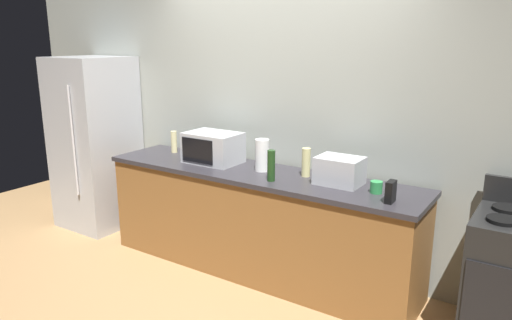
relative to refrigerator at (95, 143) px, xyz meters
name	(u,v)px	position (x,y,z in m)	size (l,w,h in m)	color
ground_plane	(229,289)	(2.05, -0.40, -0.90)	(8.00, 8.00, 0.00)	#A87F51
back_wall	(282,112)	(2.05, 0.41, 0.45)	(6.40, 0.10, 2.70)	#9EA399
counter_run	(256,222)	(2.05, 0.00, -0.45)	(2.84, 0.64, 0.90)	brown
refrigerator	(95,143)	(0.00, 0.00, 0.00)	(0.72, 0.73, 1.80)	#B7BABF
microwave	(213,148)	(1.56, 0.05, 0.13)	(0.48, 0.35, 0.27)	#B7BABF
toaster_oven	(340,171)	(2.77, 0.06, 0.10)	(0.34, 0.26, 0.21)	#B7BABF
paper_towel_roll	(262,155)	(2.08, 0.05, 0.13)	(0.12, 0.12, 0.27)	white
cordless_phone	(391,192)	(3.24, -0.14, 0.07)	(0.05, 0.11, 0.15)	black
bottle_hand_soap	(174,142)	(1.00, 0.14, 0.11)	(0.06, 0.06, 0.21)	beige
bottle_vinegar	(306,162)	(2.46, 0.10, 0.12)	(0.07, 0.07, 0.23)	beige
bottle_wine	(271,166)	(2.30, -0.16, 0.12)	(0.06, 0.06, 0.25)	#1E3F19
mug_green	(376,187)	(3.08, 0.00, 0.04)	(0.09, 0.09, 0.09)	#2D8C47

